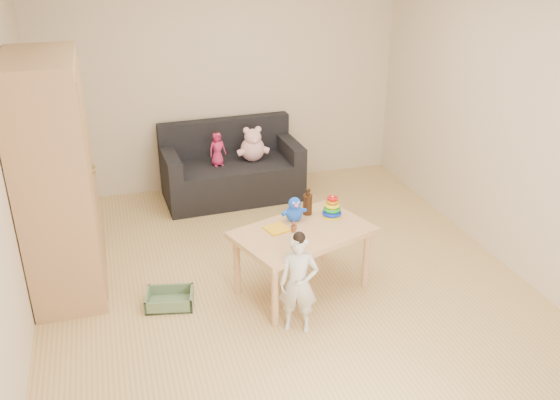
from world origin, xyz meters
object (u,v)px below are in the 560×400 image
object	(u,v)px
wardrobe	(56,179)
toddler	(298,284)
play_table	(302,260)
sofa	(232,180)

from	to	relation	value
wardrobe	toddler	distance (m)	2.08
wardrobe	play_table	bearing A→B (deg)	-19.38
wardrobe	play_table	size ratio (longest dim) A/B	1.82
wardrobe	play_table	xyz separation A→B (m)	(1.84, -0.65, -0.69)
wardrobe	toddler	size ratio (longest dim) A/B	2.48
play_table	toddler	xyz separation A→B (m)	(-0.20, -0.49, 0.11)
wardrobe	toddler	world-z (taller)	wardrobe
sofa	play_table	xyz separation A→B (m)	(0.15, -1.99, 0.07)
play_table	sofa	bearing A→B (deg)	94.22
sofa	toddler	xyz separation A→B (m)	(-0.05, -2.48, 0.18)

